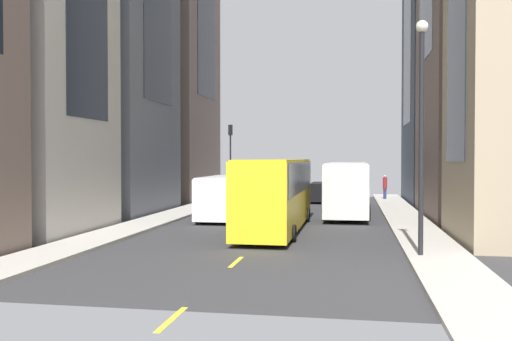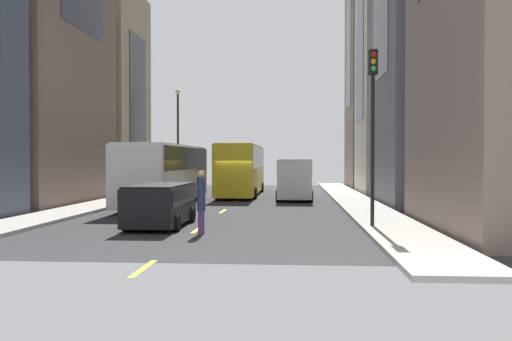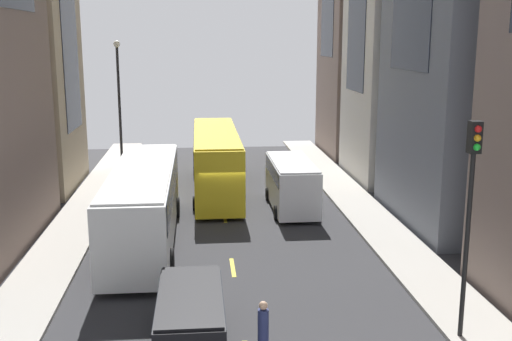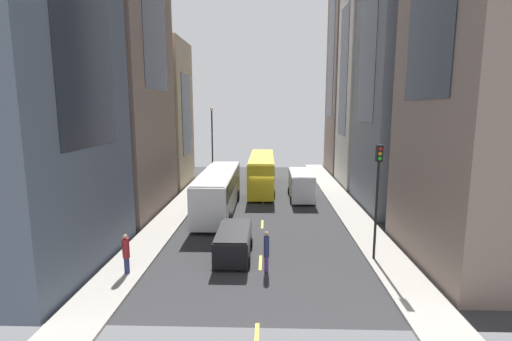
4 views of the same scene
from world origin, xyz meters
TOP-DOWN VIEW (x-y plane):
  - ground_plane at (0.00, 0.00)m, footprint 40.63×40.63m
  - sidewalk_west at (-7.14, 0.00)m, footprint 2.35×44.00m
  - sidewalk_east at (7.14, 0.00)m, footprint 2.35×44.00m
  - lane_stripe_2 at (0.00, -7.00)m, footprint 0.16×2.00m
  - lane_stripe_3 at (0.00, 0.00)m, footprint 0.16×2.00m
  - lane_stripe_4 at (0.00, 7.00)m, footprint 0.16×2.00m
  - lane_stripe_5 at (0.00, 14.00)m, footprint 0.16×2.00m
  - lane_stripe_6 at (0.00, 21.00)m, footprint 0.16×2.00m
  - city_bus_white at (-3.65, -3.61)m, footprint 2.80×12.33m
  - streetcar_yellow at (-0.25, 5.18)m, footprint 2.70×12.37m
  - delivery_van_white at (3.53, 1.12)m, footprint 2.25×6.02m
  - car_black_0 at (-1.56, -13.15)m, footprint 2.05×4.55m
  - pedestrian_crossing_near at (0.34, -15.10)m, footprint 0.29×0.29m
  - traffic_light_near_corner at (6.36, -13.55)m, footprint 0.32×0.44m
  - streetlamp_near at (-6.46, 12.26)m, footprint 0.44×0.44m

SIDE VIEW (x-z plane):
  - ground_plane at x=0.00m, z-range 0.00..0.00m
  - lane_stripe_2 at x=0.00m, z-range 0.00..0.01m
  - lane_stripe_3 at x=0.00m, z-range 0.00..0.01m
  - lane_stripe_4 at x=0.00m, z-range 0.00..0.01m
  - lane_stripe_5 at x=0.00m, z-range 0.00..0.01m
  - lane_stripe_6 at x=0.00m, z-range 0.00..0.01m
  - sidewalk_west at x=-7.14m, z-range 0.00..0.15m
  - sidewalk_east at x=7.14m, z-range 0.00..0.15m
  - car_black_0 at x=-1.56m, z-range 0.15..1.77m
  - pedestrian_crossing_near at x=0.34m, z-range 0.09..2.27m
  - delivery_van_white at x=3.53m, z-range 0.23..2.80m
  - city_bus_white at x=-3.65m, z-range 0.33..3.69m
  - streetcar_yellow at x=-0.25m, z-range 0.33..3.92m
  - traffic_light_near_corner at x=6.36m, z-range 1.36..7.75m
  - streetlamp_near at x=-6.46m, z-range 0.99..9.45m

